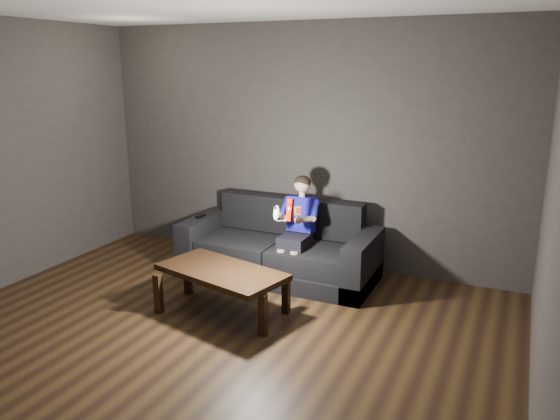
% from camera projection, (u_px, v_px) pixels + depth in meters
% --- Properties ---
extents(floor, '(5.00, 5.00, 0.00)m').
position_uv_depth(floor, '(181.00, 358.00, 4.29)').
color(floor, black).
rests_on(floor, ground).
extents(back_wall, '(5.00, 0.04, 2.70)m').
position_uv_depth(back_wall, '(303.00, 146.00, 6.14)').
color(back_wall, '#35312E').
rests_on(back_wall, ground).
extents(right_wall, '(0.04, 5.00, 2.70)m').
position_uv_depth(right_wall, '(557.00, 234.00, 2.94)').
color(right_wall, '#35312E').
rests_on(right_wall, ground).
extents(sofa, '(2.09, 0.90, 0.81)m').
position_uv_depth(sofa, '(280.00, 252.00, 5.93)').
color(sofa, black).
rests_on(sofa, floor).
extents(child, '(0.42, 0.51, 1.02)m').
position_uv_depth(child, '(298.00, 220.00, 5.67)').
color(child, black).
rests_on(child, sofa).
extents(wii_remote_red, '(0.06, 0.09, 0.22)m').
position_uv_depth(wii_remote_red, '(290.00, 210.00, 5.24)').
color(wii_remote_red, red).
rests_on(wii_remote_red, child).
extents(nunchuk_white, '(0.07, 0.10, 0.16)m').
position_uv_depth(nunchuk_white, '(276.00, 213.00, 5.32)').
color(nunchuk_white, white).
rests_on(nunchuk_white, child).
extents(wii_remote_black, '(0.04, 0.15, 0.03)m').
position_uv_depth(wii_remote_black, '(201.00, 216.00, 6.15)').
color(wii_remote_black, black).
rests_on(wii_remote_black, sofa).
extents(coffee_table, '(1.29, 0.86, 0.43)m').
position_uv_depth(coffee_table, '(222.00, 275.00, 4.99)').
color(coffee_table, black).
rests_on(coffee_table, floor).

